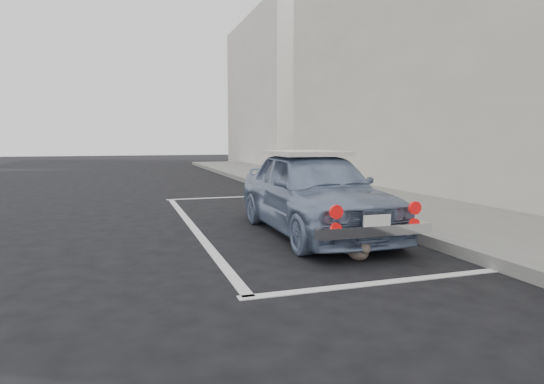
{
  "coord_description": "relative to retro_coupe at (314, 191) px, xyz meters",
  "views": [
    {
      "loc": [
        -1.91,
        -4.25,
        1.38
      ],
      "look_at": [
        -0.19,
        1.03,
        0.75
      ],
      "focal_mm": 30.0,
      "sensor_mm": 36.0,
      "label": 1
    }
  ],
  "objects": [
    {
      "name": "ground",
      "position": [
        -0.75,
        -1.93,
        -0.64
      ],
      "size": [
        80.0,
        80.0,
        0.0
      ],
      "primitive_type": "plane",
      "color": "black",
      "rests_on": "ground"
    },
    {
      "name": "sidewalk",
      "position": [
        2.45,
        0.07,
        -0.56
      ],
      "size": [
        2.8,
        40.0,
        0.15
      ],
      "primitive_type": "cube",
      "color": "slate",
      "rests_on": "ground"
    },
    {
      "name": "shop_building",
      "position": [
        5.58,
        2.07,
        2.85
      ],
      "size": [
        3.5,
        18.0,
        7.0
      ],
      "color": "beige",
      "rests_on": "ground"
    },
    {
      "name": "building_far",
      "position": [
        5.6,
        18.07,
        3.36
      ],
      "size": [
        3.5,
        10.0,
        8.0
      ],
      "primitive_type": "cube",
      "color": "beige",
      "rests_on": "ground"
    },
    {
      "name": "pline_rear",
      "position": [
        -0.25,
        -2.43,
        -0.63
      ],
      "size": [
        3.0,
        0.12,
        0.01
      ],
      "primitive_type": "cube",
      "color": "silver",
      "rests_on": "ground"
    },
    {
      "name": "pline_front",
      "position": [
        -0.25,
        4.57,
        -0.63
      ],
      "size": [
        3.0,
        0.12,
        0.01
      ],
      "primitive_type": "cube",
      "color": "silver",
      "rests_on": "ground"
    },
    {
      "name": "pline_side",
      "position": [
        -1.65,
        1.07,
        -0.63
      ],
      "size": [
        0.12,
        7.0,
        0.01
      ],
      "primitive_type": "cube",
      "color": "silver",
      "rests_on": "ground"
    },
    {
      "name": "retro_coupe",
      "position": [
        0.0,
        0.0,
        0.0
      ],
      "size": [
        1.54,
        3.72,
        1.26
      ],
      "rotation": [
        0.0,
        0.0,
        -0.01
      ],
      "color": "#7689AA",
      "rests_on": "ground"
    },
    {
      "name": "cat",
      "position": [
        -0.12,
        -1.61,
        -0.52
      ],
      "size": [
        0.24,
        0.46,
        0.25
      ],
      "rotation": [
        0.0,
        0.0,
        0.13
      ],
      "color": "#776A5A",
      "rests_on": "ground"
    }
  ]
}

